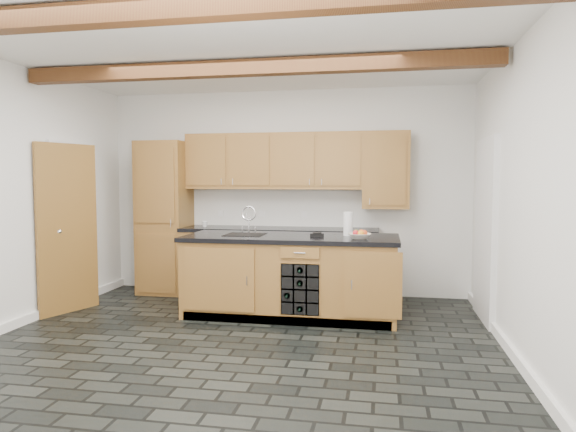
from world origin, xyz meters
name	(u,v)px	position (x,y,z in m)	size (l,w,h in m)	color
ground	(234,349)	(0.00, 0.00, 0.00)	(5.00, 5.00, 0.00)	black
room_shell	(240,185)	(-0.09, 0.53, 1.53)	(5.01, 5.00, 5.00)	white
back_cabinetry	(254,224)	(-0.38, 2.24, 0.98)	(3.65, 0.62, 2.20)	#9D6632
island	(291,276)	(0.31, 1.28, 0.46)	(2.48, 0.96, 0.93)	#9D6632
faucet	(246,232)	(-0.25, 1.33, 0.96)	(0.45, 0.40, 0.34)	black
kitchen_scale	(317,235)	(0.61, 1.25, 0.95)	(0.17, 0.11, 0.05)	black
fruit_bowl	(360,236)	(1.10, 1.11, 0.96)	(0.25, 0.25, 0.06)	beige
fruit_cluster	(360,233)	(1.10, 1.11, 0.99)	(0.16, 0.17, 0.07)	#D2471C
paper_towel	(348,224)	(0.95, 1.43, 1.07)	(0.11, 0.11, 0.27)	white
mug	(205,224)	(-1.06, 2.17, 0.97)	(0.09, 0.09, 0.08)	white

